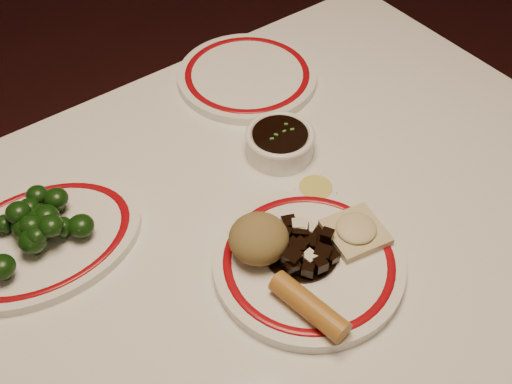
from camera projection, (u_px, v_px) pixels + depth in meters
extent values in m
cube|color=white|center=(264.00, 262.00, 0.91)|extent=(1.20, 0.90, 0.04)
cylinder|color=black|center=(339.00, 146.00, 1.62)|extent=(0.06, 0.06, 0.71)
cylinder|color=white|center=(309.00, 264.00, 0.87)|extent=(0.30, 0.30, 0.02)
torus|color=maroon|center=(309.00, 260.00, 0.87)|extent=(0.26, 0.26, 0.00)
ellipsoid|color=olive|center=(259.00, 239.00, 0.85)|extent=(0.08, 0.08, 0.06)
cylinder|color=#B2742B|center=(309.00, 306.00, 0.80)|extent=(0.05, 0.12, 0.03)
cube|color=beige|center=(355.00, 232.00, 0.89)|extent=(0.09, 0.09, 0.01)
ellipsoid|color=beige|center=(356.00, 228.00, 0.88)|extent=(0.06, 0.06, 0.02)
cylinder|color=black|center=(301.00, 251.00, 0.87)|extent=(0.10, 0.10, 0.00)
cube|color=black|center=(311.00, 236.00, 0.88)|extent=(0.02, 0.02, 0.02)
cube|color=black|center=(325.00, 255.00, 0.86)|extent=(0.02, 0.02, 0.02)
cube|color=black|center=(300.00, 233.00, 0.88)|extent=(0.03, 0.03, 0.02)
cube|color=black|center=(293.00, 247.00, 0.86)|extent=(0.02, 0.02, 0.02)
cube|color=black|center=(327.00, 236.00, 0.87)|extent=(0.02, 0.02, 0.02)
cube|color=black|center=(283.00, 236.00, 0.88)|extent=(0.03, 0.03, 0.02)
cube|color=black|center=(331.00, 258.00, 0.86)|extent=(0.02, 0.02, 0.02)
cube|color=black|center=(310.00, 245.00, 0.87)|extent=(0.02, 0.02, 0.02)
cube|color=black|center=(322.00, 255.00, 0.85)|extent=(0.03, 0.03, 0.02)
cube|color=black|center=(292.00, 259.00, 0.84)|extent=(0.03, 0.03, 0.02)
cube|color=black|center=(292.00, 266.00, 0.84)|extent=(0.03, 0.03, 0.02)
cube|color=black|center=(289.00, 224.00, 0.89)|extent=(0.03, 0.03, 0.02)
cube|color=black|center=(301.00, 247.00, 0.86)|extent=(0.02, 0.02, 0.02)
cube|color=black|center=(320.00, 264.00, 0.84)|extent=(0.02, 0.02, 0.02)
cube|color=black|center=(299.00, 249.00, 0.86)|extent=(0.02, 0.02, 0.02)
cube|color=black|center=(308.00, 269.00, 0.84)|extent=(0.02, 0.02, 0.02)
cube|color=beige|center=(302.00, 226.00, 0.88)|extent=(0.02, 0.02, 0.01)
cube|color=beige|center=(310.00, 257.00, 0.85)|extent=(0.02, 0.02, 0.01)
cube|color=beige|center=(309.00, 228.00, 0.89)|extent=(0.02, 0.02, 0.01)
cube|color=beige|center=(298.00, 225.00, 0.88)|extent=(0.02, 0.02, 0.01)
torus|color=maroon|center=(38.00, 238.00, 0.90)|extent=(0.28, 0.28, 0.00)
cylinder|color=#23471C|center=(26.00, 232.00, 0.90)|extent=(0.01, 0.01, 0.01)
ellipsoid|color=black|center=(23.00, 225.00, 0.88)|extent=(0.03, 0.03, 0.03)
cylinder|color=#23471C|center=(42.00, 223.00, 0.91)|extent=(0.01, 0.01, 0.01)
ellipsoid|color=black|center=(39.00, 215.00, 0.90)|extent=(0.04, 0.04, 0.03)
cylinder|color=#23471C|center=(37.00, 238.00, 0.89)|extent=(0.01, 0.01, 0.01)
ellipsoid|color=black|center=(34.00, 231.00, 0.88)|extent=(0.03, 0.03, 0.02)
cylinder|color=#23471C|center=(5.00, 275.00, 0.85)|extent=(0.01, 0.01, 0.01)
ellipsoid|color=black|center=(1.00, 267.00, 0.83)|extent=(0.04, 0.04, 0.03)
cylinder|color=#23471C|center=(36.00, 249.00, 0.87)|extent=(0.01, 0.01, 0.01)
ellipsoid|color=black|center=(33.00, 241.00, 0.86)|extent=(0.04, 0.04, 0.03)
cylinder|color=#23471C|center=(42.00, 236.00, 0.89)|extent=(0.01, 0.01, 0.01)
ellipsoid|color=black|center=(39.00, 229.00, 0.88)|extent=(0.04, 0.04, 0.03)
cylinder|color=#23471C|center=(33.00, 224.00, 0.91)|extent=(0.01, 0.01, 0.01)
ellipsoid|color=black|center=(30.00, 216.00, 0.89)|extent=(0.04, 0.04, 0.03)
cylinder|color=#23471C|center=(30.00, 237.00, 0.89)|extent=(0.01, 0.01, 0.01)
ellipsoid|color=black|center=(26.00, 228.00, 0.88)|extent=(0.04, 0.04, 0.03)
cylinder|color=#23471C|center=(40.00, 203.00, 0.93)|extent=(0.01, 0.01, 0.01)
ellipsoid|color=black|center=(37.00, 195.00, 0.92)|extent=(0.03, 0.03, 0.03)
cylinder|color=#23471C|center=(35.00, 237.00, 0.89)|extent=(0.01, 0.01, 0.01)
ellipsoid|color=black|center=(32.00, 229.00, 0.88)|extent=(0.03, 0.03, 0.03)
cylinder|color=#23471C|center=(41.00, 234.00, 0.90)|extent=(0.01, 0.01, 0.01)
ellipsoid|color=black|center=(39.00, 228.00, 0.89)|extent=(0.03, 0.03, 0.02)
cylinder|color=#23471C|center=(83.00, 233.00, 0.90)|extent=(0.01, 0.01, 0.01)
ellipsoid|color=black|center=(81.00, 226.00, 0.88)|extent=(0.04, 0.04, 0.03)
cylinder|color=#23471C|center=(59.00, 207.00, 0.93)|extent=(0.01, 0.01, 0.01)
ellipsoid|color=black|center=(56.00, 198.00, 0.91)|extent=(0.03, 0.03, 0.03)
cylinder|color=#23471C|center=(65.00, 233.00, 0.89)|extent=(0.01, 0.01, 0.01)
ellipsoid|color=black|center=(62.00, 227.00, 0.88)|extent=(0.03, 0.03, 0.02)
cylinder|color=#23471C|center=(37.00, 235.00, 0.89)|extent=(0.01, 0.01, 0.01)
ellipsoid|color=black|center=(35.00, 228.00, 0.88)|extent=(0.04, 0.04, 0.03)
cylinder|color=#23471C|center=(7.00, 229.00, 0.90)|extent=(0.01, 0.01, 0.01)
ellipsoid|color=black|center=(4.00, 223.00, 0.89)|extent=(0.03, 0.03, 0.02)
ellipsoid|color=black|center=(51.00, 226.00, 0.86)|extent=(0.03, 0.03, 0.03)
ellipsoid|color=black|center=(18.00, 212.00, 0.88)|extent=(0.03, 0.03, 0.03)
ellipsoid|color=black|center=(29.00, 224.00, 0.88)|extent=(0.03, 0.03, 0.02)
ellipsoid|color=black|center=(29.00, 207.00, 0.90)|extent=(0.03, 0.03, 0.02)
ellipsoid|color=black|center=(46.00, 216.00, 0.88)|extent=(0.04, 0.04, 0.03)
ellipsoid|color=black|center=(31.00, 226.00, 0.87)|extent=(0.03, 0.03, 0.02)
ellipsoid|color=black|center=(37.00, 236.00, 0.86)|extent=(0.03, 0.03, 0.02)
ellipsoid|color=black|center=(33.00, 220.00, 0.88)|extent=(0.03, 0.03, 0.02)
ellipsoid|color=black|center=(31.00, 225.00, 0.87)|extent=(0.03, 0.03, 0.03)
cylinder|color=white|center=(280.00, 144.00, 1.02)|extent=(0.11, 0.11, 0.04)
cylinder|color=black|center=(280.00, 134.00, 1.00)|extent=(0.09, 0.09, 0.00)
cylinder|color=white|center=(272.00, 131.00, 1.06)|extent=(0.06, 0.06, 0.02)
cylinder|color=red|center=(272.00, 127.00, 1.05)|extent=(0.05, 0.05, 0.00)
cylinder|color=white|center=(315.00, 192.00, 0.97)|extent=(0.06, 0.06, 0.02)
cylinder|color=#C8C052|center=(316.00, 187.00, 0.96)|extent=(0.05, 0.05, 0.00)
cylinder|color=white|center=(247.00, 77.00, 1.15)|extent=(0.30, 0.30, 0.02)
torus|color=maroon|center=(247.00, 73.00, 1.15)|extent=(0.26, 0.26, 0.00)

